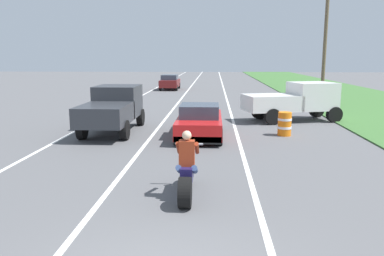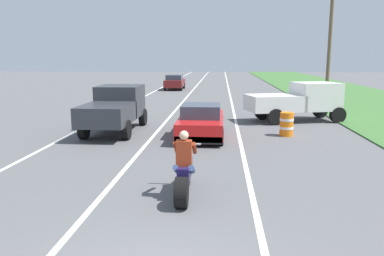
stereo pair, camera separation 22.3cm
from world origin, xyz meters
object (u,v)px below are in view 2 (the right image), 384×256
at_px(pickup_truck_left_lane_dark_grey, 115,107).
at_px(sports_car_red, 201,122).
at_px(pickup_truck_right_shoulder_white, 299,100).
at_px(construction_barrel_nearest, 287,124).
at_px(motorcycle_with_rider, 184,174).
at_px(distant_car_far_ahead, 175,82).

bearing_deg(pickup_truck_left_lane_dark_grey, sports_car_red, -11.90).
relative_size(pickup_truck_right_shoulder_white, construction_barrel_nearest, 5.14).
xyz_separation_m(motorcycle_with_rider, sports_car_red, (0.03, 7.05, 0.04)).
xyz_separation_m(pickup_truck_left_lane_dark_grey, pickup_truck_right_shoulder_white, (8.64, 3.51, 0.00)).
distance_m(pickup_truck_right_shoulder_white, distant_car_far_ahead, 20.64).
relative_size(pickup_truck_left_lane_dark_grey, pickup_truck_right_shoulder_white, 0.93).
bearing_deg(distant_car_far_ahead, pickup_truck_right_shoulder_white, -65.10).
height_order(pickup_truck_right_shoulder_white, distant_car_far_ahead, pickup_truck_right_shoulder_white).
distance_m(sports_car_red, construction_barrel_nearest, 3.60).
bearing_deg(pickup_truck_left_lane_dark_grey, distant_car_far_ahead, 90.13).
distance_m(motorcycle_with_rider, distant_car_far_ahead, 30.34).
relative_size(motorcycle_with_rider, construction_barrel_nearest, 2.21).
height_order(motorcycle_with_rider, sports_car_red, motorcycle_with_rider).
relative_size(sports_car_red, construction_barrel_nearest, 4.30).
bearing_deg(motorcycle_with_rider, distant_car_far_ahead, 97.32).
bearing_deg(motorcycle_with_rider, pickup_truck_left_lane_dark_grey, 115.87).
bearing_deg(pickup_truck_right_shoulder_white, motorcycle_with_rider, -112.98).
relative_size(motorcycle_with_rider, pickup_truck_left_lane_dark_grey, 0.46).
bearing_deg(pickup_truck_left_lane_dark_grey, construction_barrel_nearest, -2.85).
distance_m(motorcycle_with_rider, sports_car_red, 7.05).
bearing_deg(motorcycle_with_rider, sports_car_red, 89.75).
height_order(motorcycle_with_rider, pickup_truck_left_lane_dark_grey, pickup_truck_left_lane_dark_grey).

